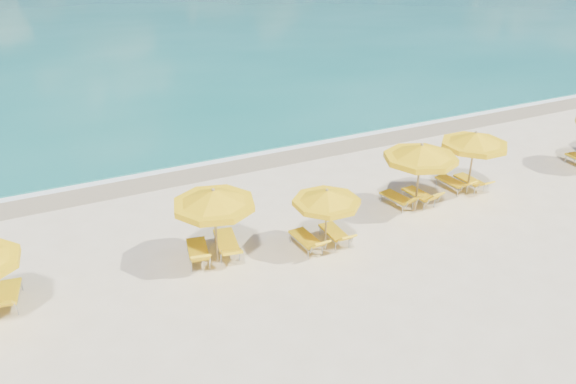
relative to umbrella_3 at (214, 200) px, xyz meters
name	(u,v)px	position (x,y,z in m)	size (l,w,h in m)	color
ground_plane	(308,243)	(3.04, -0.26, -2.15)	(120.00, 120.00, 0.00)	beige
ocean	(84,24)	(3.04, 47.74, -2.15)	(120.00, 80.00, 0.30)	#12655E
wet_sand_band	(227,164)	(3.04, 7.14, -2.15)	(120.00, 2.60, 0.01)	tan
foam_line	(221,157)	(3.04, 7.94, -2.15)	(120.00, 1.20, 0.03)	white
whitecap_near	(55,120)	(-2.96, 16.74, -2.15)	(14.00, 0.36, 0.05)	white
whitecap_far	(249,65)	(11.04, 23.74, -2.15)	(18.00, 0.30, 0.05)	white
umbrella_3	(214,200)	(0.00, 0.00, 0.00)	(2.76, 2.76, 2.52)	tan
umbrella_4	(327,198)	(3.31, -0.85, -0.30)	(2.82, 2.82, 2.16)	tan
umbrella_5	(421,154)	(7.54, 0.01, 0.09)	(2.59, 2.59, 2.62)	tan
umbrella_6	(475,141)	(10.30, 0.33, 0.00)	(3.26, 3.26, 2.51)	tan
lounger_2_right	(9,298)	(-5.81, 0.50, -1.93)	(0.82, 1.75, 0.78)	#A5A8AD
lounger_3_left	(198,255)	(-0.51, 0.31, -1.92)	(0.96, 1.88, 0.85)	#A5A8AD
lounger_3_right	(227,246)	(0.46, 0.40, -1.91)	(1.00, 2.07, 0.72)	#A5A8AD
lounger_4_left	(307,243)	(2.81, -0.55, -1.93)	(0.66, 1.74, 0.79)	#A5A8AD
lounger_4_right	(335,236)	(3.84, -0.56, -1.94)	(0.61, 1.66, 0.74)	#A5A8AD
lounger_5_left	(397,201)	(7.18, 0.58, -1.93)	(0.79, 1.72, 0.81)	#A5A8AD
lounger_5_right	(419,198)	(8.07, 0.43, -1.93)	(0.68, 1.70, 0.82)	#A5A8AD
lounger_6_left	(452,185)	(9.94, 0.78, -1.94)	(0.70, 1.71, 0.75)	#A5A8AD
lounger_6_right	(470,184)	(10.67, 0.60, -1.95)	(0.60, 1.68, 0.67)	#A5A8AD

